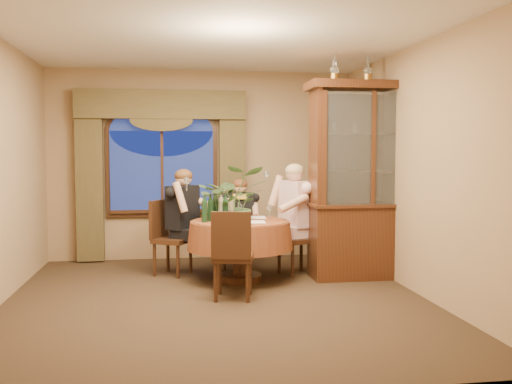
{
  "coord_description": "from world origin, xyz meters",
  "views": [
    {
      "loc": [
        -0.5,
        -6.06,
        1.59
      ],
      "look_at": [
        0.56,
        0.86,
        1.1
      ],
      "focal_mm": 40.0,
      "sensor_mm": 36.0,
      "label": 1
    }
  ],
  "objects": [
    {
      "name": "wine_bottle_3",
      "position": [
        0.13,
        0.89,
        0.92
      ],
      "size": [
        0.07,
        0.07,
        0.33
      ],
      "primitive_type": "cylinder",
      "color": "tan",
      "rests_on": "dining_table"
    },
    {
      "name": "wine_glass_person_scarf",
      "position": [
        0.41,
        1.29,
        0.84
      ],
      "size": [
        0.07,
        0.07,
        0.18
      ],
      "primitive_type": null,
      "color": "silver",
      "rests_on": "dining_table"
    },
    {
      "name": "chair_right",
      "position": [
        1.14,
        1.13,
        0.48
      ],
      "size": [
        0.53,
        0.53,
        0.96
      ],
      "primitive_type": "cube",
      "rotation": [
        0.0,
        0.0,
        -4.39
      ],
      "color": "black",
      "rests_on": "floor"
    },
    {
      "name": "drapery_right",
      "position": [
        0.43,
        2.38,
        1.18
      ],
      "size": [
        0.38,
        0.14,
        2.32
      ],
      "primitive_type": "cube",
      "color": "#473C20",
      "rests_on": "floor"
    },
    {
      "name": "wall_back",
      "position": [
        0.0,
        2.5,
        1.4
      ],
      "size": [
        4.5,
        0.0,
        4.5
      ],
      "primitive_type": "plane",
      "rotation": [
        1.57,
        0.0,
        0.0
      ],
      "color": "#947453",
      "rests_on": "ground"
    },
    {
      "name": "centerpiece_plant",
      "position": [
        0.28,
        1.0,
        1.32
      ],
      "size": [
        0.86,
        0.95,
        0.74
      ],
      "primitive_type": "imported",
      "color": "#415E34",
      "rests_on": "dining_table"
    },
    {
      "name": "person_pink",
      "position": [
        1.13,
        1.18,
        0.72
      ],
      "size": [
        0.64,
        0.66,
        1.45
      ],
      "primitive_type": null,
      "rotation": [
        0.0,
        0.0,
        -4.32
      ],
      "color": "beige",
      "rests_on": "floor"
    },
    {
      "name": "tasting_paper_2",
      "position": [
        0.29,
        0.57,
        0.75
      ],
      "size": [
        0.23,
        0.31,
        0.0
      ],
      "primitive_type": "cube",
      "rotation": [
        0.0,
        0.0,
        0.07
      ],
      "color": "white",
      "rests_on": "dining_table"
    },
    {
      "name": "wine_bottle_2",
      "position": [
        0.18,
        0.84,
        0.92
      ],
      "size": [
        0.07,
        0.07,
        0.33
      ],
      "primitive_type": "cylinder",
      "color": "black",
      "rests_on": "dining_table"
    },
    {
      "name": "wine_bottle_5",
      "position": [
        0.07,
        1.04,
        0.92
      ],
      "size": [
        0.07,
        0.07,
        0.33
      ],
      "primitive_type": "cylinder",
      "color": "black",
      "rests_on": "dining_table"
    },
    {
      "name": "cheese_platter",
      "position": [
        0.21,
        0.53,
        0.76
      ],
      "size": [
        0.35,
        0.35,
        0.02
      ],
      "primitive_type": "cylinder",
      "color": "black",
      "rests_on": "dining_table"
    },
    {
      "name": "wall_right",
      "position": [
        2.25,
        0.0,
        1.4
      ],
      "size": [
        0.0,
        5.0,
        5.0
      ],
      "primitive_type": "plane",
      "rotation": [
        1.57,
        0.0,
        -1.57
      ],
      "color": "#947453",
      "rests_on": "ground"
    },
    {
      "name": "drapery_left",
      "position": [
        -1.63,
        2.38,
        1.18
      ],
      "size": [
        0.38,
        0.14,
        2.32
      ],
      "primitive_type": "cube",
      "color": "#473C20",
      "rests_on": "floor"
    },
    {
      "name": "olive_bowl",
      "position": [
        0.4,
        0.8,
        0.77
      ],
      "size": [
        0.14,
        0.14,
        0.04
      ],
      "primitive_type": "imported",
      "color": "#48582E",
      "rests_on": "dining_table"
    },
    {
      "name": "wine_bottle_4",
      "position": [
        -0.0,
        0.86,
        0.92
      ],
      "size": [
        0.07,
        0.07,
        0.33
      ],
      "primitive_type": "cylinder",
      "color": "black",
      "rests_on": "dining_table"
    },
    {
      "name": "tasting_paper_0",
      "position": [
        0.53,
        0.66,
        0.75
      ],
      "size": [
        0.24,
        0.32,
        0.0
      ],
      "primitive_type": "cube",
      "rotation": [
        0.0,
        0.0,
        -0.1
      ],
      "color": "white",
      "rests_on": "dining_table"
    },
    {
      "name": "oil_lamp_left",
      "position": [
        1.53,
        0.82,
        2.63
      ],
      "size": [
        0.11,
        0.11,
        0.34
      ],
      "primitive_type": null,
      "color": "#A5722D",
      "rests_on": "china_cabinet"
    },
    {
      "name": "tasting_paper_1",
      "position": [
        0.61,
        1.11,
        0.75
      ],
      "size": [
        0.23,
        0.31,
        0.0
      ],
      "primitive_type": "cube",
      "rotation": [
        0.0,
        0.0,
        -0.07
      ],
      "color": "white",
      "rests_on": "dining_table"
    },
    {
      "name": "window",
      "position": [
        -0.6,
        2.43,
        1.3
      ],
      "size": [
        1.62,
        0.1,
        1.32
      ],
      "primitive_type": null,
      "color": "navy",
      "rests_on": "wall_back"
    },
    {
      "name": "oil_lamp_center",
      "position": [
        1.96,
        0.82,
        2.63
      ],
      "size": [
        0.11,
        0.11,
        0.34
      ],
      "primitive_type": null,
      "color": "#A5722D",
      "rests_on": "china_cabinet"
    },
    {
      "name": "wine_glass_person_back",
      "position": [
        0.02,
        1.13,
        0.84
      ],
      "size": [
        0.07,
        0.07,
        0.18
      ],
      "primitive_type": null,
      "color": "silver",
      "rests_on": "dining_table"
    },
    {
      "name": "person_back",
      "position": [
        -0.33,
        1.41,
        0.69
      ],
      "size": [
        0.66,
        0.67,
        1.38
      ],
      "primitive_type": null,
      "rotation": [
        0.0,
        0.0,
        -2.24
      ],
      "color": "black",
      "rests_on": "floor"
    },
    {
      "name": "wine_bottle_0",
      "position": [
        -0.08,
        0.76,
        0.92
      ],
      "size": [
        0.07,
        0.07,
        0.33
      ],
      "primitive_type": "cylinder",
      "color": "black",
      "rests_on": "dining_table"
    },
    {
      "name": "person_scarf",
      "position": [
        0.46,
        1.71,
        0.61
      ],
      "size": [
        0.49,
        0.45,
        1.23
      ],
      "primitive_type": null,
      "rotation": [
        0.0,
        0.0,
        -3.26
      ],
      "color": "black",
      "rests_on": "floor"
    },
    {
      "name": "chair_front_left",
      "position": [
        0.18,
        0.02,
        0.48
      ],
      "size": [
        0.5,
        0.5,
        0.96
      ],
      "primitive_type": "cube",
      "rotation": [
        0.0,
        0.0,
        -0.21
      ],
      "color": "black",
      "rests_on": "floor"
    },
    {
      "name": "swag_valance",
      "position": [
        -0.6,
        2.35,
        2.28
      ],
      "size": [
        2.45,
        0.16,
        0.42
      ],
      "primitive_type": null,
      "color": "#473C20",
      "rests_on": "wall_back"
    },
    {
      "name": "wine_glass_person_pink",
      "position": [
        0.76,
        1.03,
        0.84
      ],
      "size": [
        0.07,
        0.07,
        0.18
      ],
      "primitive_type": null,
      "color": "silver",
      "rests_on": "dining_table"
    },
    {
      "name": "stoneware_vase",
      "position": [
        0.25,
        0.98,
        0.88
      ],
      "size": [
        0.14,
        0.14,
        0.27
      ],
      "primitive_type": null,
      "color": "#91795C",
      "rests_on": "dining_table"
    },
    {
      "name": "chair_back",
      "position": [
        -0.46,
        1.34,
        0.48
      ],
      "size": [
        0.57,
        0.57,
        0.96
      ],
      "primitive_type": "cube",
      "rotation": [
        0.0,
        0.0,
        -2.09
      ],
      "color": "black",
      "rests_on": "floor"
    },
    {
      "name": "floor",
      "position": [
        0.0,
        0.0,
        0.0
      ],
      "size": [
        5.0,
        5.0,
        0.0
      ],
      "primitive_type": "plane",
      "color": "black",
      "rests_on": "ground"
    },
    {
      "name": "dining_table",
      "position": [
        0.36,
        0.86,
        0.38
      ],
      "size": [
        1.68,
        1.68,
        0.75
      ],
      "primitive_type": "cylinder",
      "rotation": [
        0.0,
        0.0,
        0.35
      ],
      "color": "maroon",
      "rests_on": "floor"
    },
    {
      "name": "wine_bottle_1",
      "position": [
        0.0,
        0.94,
        0.92
      ],
      "size": [
        0.07,
        0.07,
        0.33
      ],
      "primitive_type": "cylinder",
      "color": "tan",
      "rests_on": "dining_table"
    },
    {
      "name": "ceiling",
      "position": [
        0.0,
        0.0,
        2.8
      ],
      "size": [
        5.0,
        5.0,
        0.0
      ],
      "primitive_type": "plane",
      "rotation": [
        3.14,
        0.0,
        0.0
      ],
      "color": "white",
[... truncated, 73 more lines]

